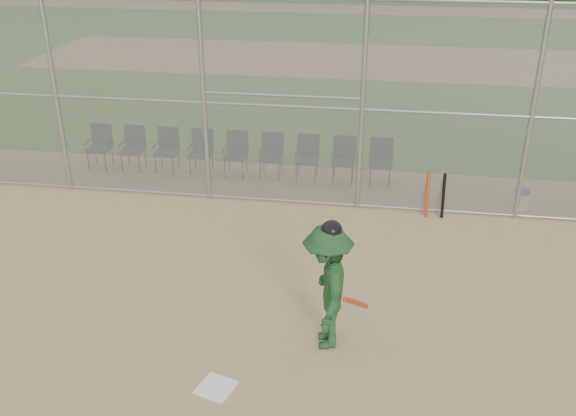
# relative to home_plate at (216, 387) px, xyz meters

# --- Properties ---
(ground) EXTENTS (100.00, 100.00, 0.00)m
(ground) POSITION_rel_home_plate_xyz_m (0.45, 0.48, -0.01)
(ground) COLOR tan
(ground) RESTS_ON ground
(grass_strip) EXTENTS (100.00, 100.00, 0.00)m
(grass_strip) POSITION_rel_home_plate_xyz_m (0.45, 18.48, -0.00)
(grass_strip) COLOR #2E651E
(grass_strip) RESTS_ON ground
(dirt_patch_far) EXTENTS (24.00, 24.00, 0.00)m
(dirt_patch_far) POSITION_rel_home_plate_xyz_m (0.45, 18.48, -0.00)
(dirt_patch_far) COLOR tan
(dirt_patch_far) RESTS_ON ground
(backstop_fence) EXTENTS (16.09, 0.09, 4.00)m
(backstop_fence) POSITION_rel_home_plate_xyz_m (0.45, 5.48, 2.06)
(backstop_fence) COLOR gray
(backstop_fence) RESTS_ON ground
(home_plate) EXTENTS (0.53, 0.53, 0.02)m
(home_plate) POSITION_rel_home_plate_xyz_m (0.00, 0.00, 0.00)
(home_plate) COLOR white
(home_plate) RESTS_ON ground
(batter_at_plate) EXTENTS (0.97, 1.36, 1.86)m
(batter_at_plate) POSITION_rel_home_plate_xyz_m (1.25, 1.12, 0.89)
(batter_at_plate) COLOR #1D4921
(batter_at_plate) RESTS_ON ground
(water_cooler) EXTENTS (0.31, 0.31, 0.39)m
(water_cooler) POSITION_rel_home_plate_xyz_m (4.62, 5.91, 0.19)
(water_cooler) COLOR white
(water_cooler) RESTS_ON ground
(spare_bats) EXTENTS (0.36, 0.29, 0.84)m
(spare_bats) POSITION_rel_home_plate_xyz_m (2.92, 5.38, 0.41)
(spare_bats) COLOR #D84C14
(spare_bats) RESTS_ON ground
(chair_0) EXTENTS (0.54, 0.52, 0.96)m
(chair_0) POSITION_rel_home_plate_xyz_m (-4.41, 6.74, 0.47)
(chair_0) COLOR #0E1834
(chair_0) RESTS_ON ground
(chair_1) EXTENTS (0.54, 0.52, 0.96)m
(chair_1) POSITION_rel_home_plate_xyz_m (-3.63, 6.74, 0.47)
(chair_1) COLOR #0E1834
(chair_1) RESTS_ON ground
(chair_2) EXTENTS (0.54, 0.52, 0.96)m
(chair_2) POSITION_rel_home_plate_xyz_m (-2.84, 6.74, 0.47)
(chair_2) COLOR #0E1834
(chair_2) RESTS_ON ground
(chair_3) EXTENTS (0.54, 0.52, 0.96)m
(chair_3) POSITION_rel_home_plate_xyz_m (-2.06, 6.74, 0.47)
(chair_3) COLOR #0E1834
(chair_3) RESTS_ON ground
(chair_4) EXTENTS (0.54, 0.52, 0.96)m
(chair_4) POSITION_rel_home_plate_xyz_m (-1.28, 6.74, 0.47)
(chair_4) COLOR #0E1834
(chair_4) RESTS_ON ground
(chair_5) EXTENTS (0.54, 0.52, 0.96)m
(chair_5) POSITION_rel_home_plate_xyz_m (-0.49, 6.74, 0.47)
(chair_5) COLOR #0E1834
(chair_5) RESTS_ON ground
(chair_6) EXTENTS (0.54, 0.52, 0.96)m
(chair_6) POSITION_rel_home_plate_xyz_m (0.29, 6.74, 0.47)
(chair_6) COLOR #0E1834
(chair_6) RESTS_ON ground
(chair_7) EXTENTS (0.54, 0.52, 0.96)m
(chair_7) POSITION_rel_home_plate_xyz_m (1.07, 6.74, 0.47)
(chair_7) COLOR #0E1834
(chair_7) RESTS_ON ground
(chair_8) EXTENTS (0.54, 0.52, 0.96)m
(chair_8) POSITION_rel_home_plate_xyz_m (1.85, 6.74, 0.47)
(chair_8) COLOR #0E1834
(chair_8) RESTS_ON ground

